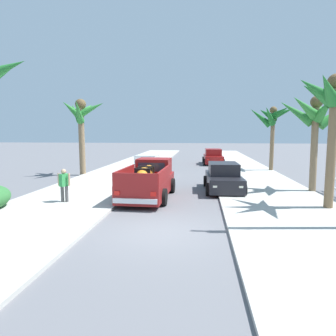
% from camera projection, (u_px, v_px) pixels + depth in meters
% --- Properties ---
extents(ground_plane, '(160.00, 160.00, 0.00)m').
position_uv_depth(ground_plane, '(159.00, 231.00, 9.84)').
color(ground_plane, slate).
extents(sidewalk_left, '(5.05, 60.00, 0.12)m').
position_uv_depth(sidewalk_left, '(117.00, 175.00, 22.18)').
color(sidewalk_left, '#B2AFA8').
rests_on(sidewalk_left, ground).
extents(sidewalk_right, '(5.05, 60.00, 0.12)m').
position_uv_depth(sidewalk_right, '(249.00, 177.00, 21.18)').
color(sidewalk_right, '#B2AFA8').
rests_on(sidewalk_right, ground).
extents(curb_left, '(0.16, 60.00, 0.10)m').
position_uv_depth(curb_left, '(132.00, 176.00, 22.07)').
color(curb_left, silver).
rests_on(curb_left, ground).
extents(curb_right, '(0.16, 60.00, 0.10)m').
position_uv_depth(curb_right, '(233.00, 177.00, 21.30)').
color(curb_right, silver).
rests_on(curb_right, ground).
extents(pickup_truck, '(2.34, 5.27, 1.80)m').
position_uv_depth(pickup_truck, '(149.00, 181.00, 14.84)').
color(pickup_truck, maroon).
rests_on(pickup_truck, ground).
extents(car_left_near, '(2.15, 4.32, 1.54)m').
position_uv_depth(car_left_near, '(147.00, 166.00, 22.35)').
color(car_left_near, silver).
rests_on(car_left_near, ground).
extents(car_right_near, '(2.12, 4.30, 1.54)m').
position_uv_depth(car_right_near, '(223.00, 178.00, 16.50)').
color(car_right_near, black).
rests_on(car_right_near, ground).
extents(car_left_mid, '(2.12, 4.30, 1.54)m').
position_uv_depth(car_left_mid, '(213.00, 157.00, 30.36)').
color(car_left_mid, maroon).
rests_on(car_left_mid, ground).
extents(palm_tree_left_fore, '(3.24, 3.65, 5.52)m').
position_uv_depth(palm_tree_left_fore, '(335.00, 99.00, 11.93)').
color(palm_tree_left_fore, brown).
rests_on(palm_tree_left_fore, ground).
extents(palm_tree_right_fore, '(3.62, 3.56, 5.32)m').
position_uv_depth(palm_tree_right_fore, '(272.00, 118.00, 24.16)').
color(palm_tree_right_fore, brown).
rests_on(palm_tree_right_fore, ground).
extents(palm_tree_left_mid, '(3.29, 3.76, 5.60)m').
position_uv_depth(palm_tree_left_mid, '(81.00, 116.00, 22.10)').
color(palm_tree_left_mid, '#846B4C').
rests_on(palm_tree_left_mid, ground).
extents(palm_tree_right_mid, '(3.94, 3.49, 5.11)m').
position_uv_depth(palm_tree_right_mid, '(316.00, 115.00, 15.59)').
color(palm_tree_right_mid, '#846B4C').
rests_on(palm_tree_right_mid, ground).
extents(pedestrian, '(0.57, 0.44, 1.59)m').
position_uv_depth(pedestrian, '(64.00, 184.00, 13.37)').
color(pedestrian, '#4C4C4C').
rests_on(pedestrian, ground).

